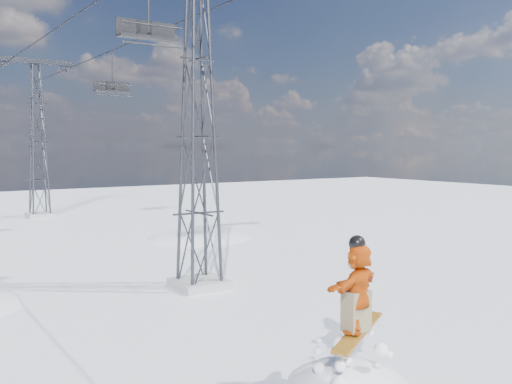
# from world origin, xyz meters

# --- Properties ---
(ground) EXTENTS (120.00, 120.00, 0.00)m
(ground) POSITION_xyz_m (0.00, 0.00, 0.00)
(ground) COLOR white
(ground) RESTS_ON ground
(lift_tower_near) EXTENTS (5.20, 1.80, 11.43)m
(lift_tower_near) POSITION_xyz_m (0.80, 8.00, 5.47)
(lift_tower_near) COLOR #999999
(lift_tower_near) RESTS_ON ground
(lift_tower_far) EXTENTS (5.20, 1.80, 11.43)m
(lift_tower_far) POSITION_xyz_m (0.80, 33.00, 5.47)
(lift_tower_far) COLOR #999999
(lift_tower_far) RESTS_ON ground
(haul_cables) EXTENTS (4.46, 51.00, 0.06)m
(haul_cables) POSITION_xyz_m (0.80, 19.50, 10.85)
(haul_cables) COLOR black
(haul_cables) RESTS_ON ground
(lift_chair_near) EXTENTS (2.02, 0.58, 2.50)m
(lift_chair_near) POSITION_xyz_m (-1.40, 7.21, 8.85)
(lift_chair_near) COLOR black
(lift_chair_near) RESTS_ON ground
(lift_chair_mid) EXTENTS (2.20, 0.63, 2.72)m
(lift_chair_mid) POSITION_xyz_m (3.00, 23.22, 8.67)
(lift_chair_mid) COLOR black
(lift_chair_mid) RESTS_ON ground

